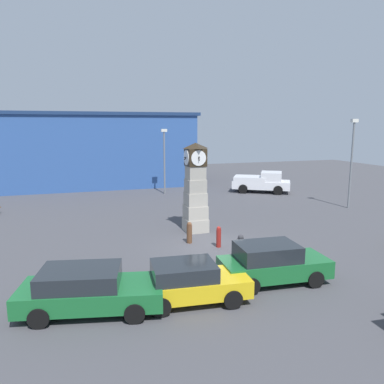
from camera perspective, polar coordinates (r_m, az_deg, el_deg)
The scene contains 13 objects.
ground_plane at distance 18.89m, azimuth 2.79°, elevation -8.23°, with size 75.23×75.23×0.00m, color #424247.
clock_tower at distance 20.94m, azimuth 0.53°, elevation 0.20°, with size 1.35×1.30×5.01m.
bollard_near_tower at distance 17.32m, azimuth 12.14°, elevation -8.37°, with size 0.23×0.23×1.02m.
bollard_mid_row at distance 17.84m, azimuth 7.40°, elevation -7.85°, with size 0.30×0.30×0.92m.
bollard_far_row at distance 18.61m, azimuth 4.09°, elevation -6.80°, with size 0.24×0.24×1.05m.
bollard_end_row at distance 19.19m, azimuth -0.41°, elevation -6.17°, with size 0.28×0.28×1.10m.
car_navy_sedan at distance 12.87m, azimuth -15.50°, elevation -14.11°, with size 4.85×2.85×1.44m.
car_near_tower at distance 13.05m, azimuth -0.36°, elevation -13.50°, with size 3.97×2.11×1.39m.
car_by_building at distance 14.83m, azimuth 12.08°, elevation -10.50°, with size 4.24×2.12×1.54m.
pickup_truck at distance 34.16m, azimuth 10.54°, elevation 1.53°, with size 5.40×4.44×1.85m.
street_lamp_near_road at distance 32.55m, azimuth -4.24°, elevation 5.45°, with size 0.50×0.24×5.63m.
street_lamp_far_side at distance 29.07m, azimuth 23.17°, elevation 4.87°, with size 0.50×0.24×6.38m.
warehouse_blue_far at distance 39.94m, azimuth -14.36°, elevation 6.43°, with size 19.17×10.95×7.14m.
Camera 1 is at (-6.44, -16.73, 5.95)m, focal length 35.00 mm.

